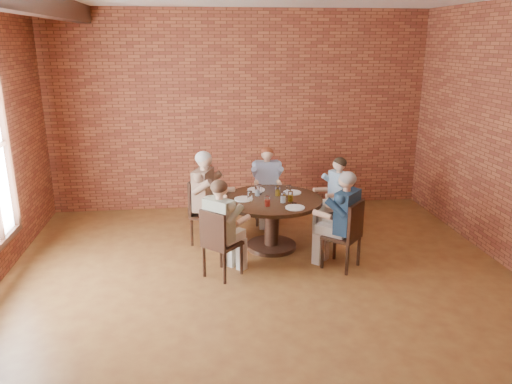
{
  "coord_description": "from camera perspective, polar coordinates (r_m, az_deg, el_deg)",
  "views": [
    {
      "loc": [
        -0.76,
        -5.09,
        2.88
      ],
      "look_at": [
        -0.02,
        1.0,
        1.01
      ],
      "focal_mm": 35.0,
      "sensor_mm": 36.0,
      "label": 1
    }
  ],
  "objects": [
    {
      "name": "glass_a",
      "position": [
        7.18,
        3.76,
        0.22
      ],
      "size": [
        0.07,
        0.07,
        0.14
      ],
      "primitive_type": "cylinder",
      "color": "white",
      "rests_on": "dining_table"
    },
    {
      "name": "plate_a",
      "position": [
        7.28,
        4.16,
        -0.05
      ],
      "size": [
        0.26,
        0.26,
        0.01
      ],
      "primitive_type": "cylinder",
      "color": "white",
      "rests_on": "dining_table"
    },
    {
      "name": "chair_a",
      "position": [
        7.68,
        9.52,
        -1.5
      ],
      "size": [
        0.47,
        0.47,
        0.88
      ],
      "rotation": [
        0.0,
        0.0,
        -1.24
      ],
      "color": "black",
      "rests_on": "floor"
    },
    {
      "name": "diner_d",
      "position": [
        6.23,
        -3.89,
        -4.22
      ],
      "size": [
        0.77,
        0.77,
        1.27
      ],
      "primitive_type": null,
      "rotation": [
        0.0,
        0.0,
        2.39
      ],
      "color": "#B8A591",
      "rests_on": "floor"
    },
    {
      "name": "plate_b",
      "position": [
        7.4,
        0.01,
        0.26
      ],
      "size": [
        0.26,
        0.26,
        0.01
      ],
      "primitive_type": "cylinder",
      "color": "white",
      "rests_on": "dining_table"
    },
    {
      "name": "glass_d",
      "position": [
        7.12,
        0.15,
        0.12
      ],
      "size": [
        0.07,
        0.07,
        0.14
      ],
      "primitive_type": "cylinder",
      "color": "white",
      "rests_on": "dining_table"
    },
    {
      "name": "glass_f",
      "position": [
        6.67,
        1.3,
        -1.06
      ],
      "size": [
        0.07,
        0.07,
        0.14
      ],
      "primitive_type": "cylinder",
      "color": "white",
      "rests_on": "dining_table"
    },
    {
      "name": "diner_e",
      "position": [
        6.54,
        9.83,
        -3.22
      ],
      "size": [
        0.81,
        0.8,
        1.3
      ],
      "primitive_type": null,
      "rotation": [
        0.0,
        0.0,
        3.98
      ],
      "color": "#192E46",
      "rests_on": "floor"
    },
    {
      "name": "diner_c",
      "position": [
        7.28,
        -5.55,
        -0.69
      ],
      "size": [
        0.83,
        0.75,
        1.37
      ],
      "primitive_type": null,
      "rotation": [
        0.0,
        0.0,
        1.22
      ],
      "color": "brown",
      "rests_on": "floor"
    },
    {
      "name": "wall_back",
      "position": [
        8.71,
        -1.86,
        9.14
      ],
      "size": [
        7.0,
        0.0,
        7.0
      ],
      "primitive_type": "plane",
      "rotation": [
        1.57,
        0.0,
        0.0
      ],
      "color": "brown",
      "rests_on": "ground"
    },
    {
      "name": "dining_table",
      "position": [
        7.09,
        1.81,
        -2.44
      ],
      "size": [
        1.42,
        1.42,
        0.75
      ],
      "color": "black",
      "rests_on": "floor"
    },
    {
      "name": "glass_c",
      "position": [
        7.2,
        0.42,
        0.31
      ],
      "size": [
        0.07,
        0.07,
        0.14
      ],
      "primitive_type": "cylinder",
      "color": "white",
      "rests_on": "dining_table"
    },
    {
      "name": "chair_b",
      "position": [
        8.17,
        1.22,
        -0.08
      ],
      "size": [
        0.42,
        0.42,
        0.9
      ],
      "rotation": [
        0.0,
        0.0,
        -0.08
      ],
      "color": "black",
      "rests_on": "floor"
    },
    {
      "name": "floor",
      "position": [
        5.9,
        1.41,
        -12.29
      ],
      "size": [
        7.0,
        7.0,
        0.0
      ],
      "primitive_type": "plane",
      "color": "olive",
      "rests_on": "ground"
    },
    {
      "name": "glass_b",
      "position": [
        7.12,
        2.49,
        0.11
      ],
      "size": [
        0.07,
        0.07,
        0.14
      ],
      "primitive_type": "cylinder",
      "color": "white",
      "rests_on": "dining_table"
    },
    {
      "name": "smartphone",
      "position": [
        6.77,
        4.39,
        -1.41
      ],
      "size": [
        0.09,
        0.14,
        0.01
      ],
      "primitive_type": "cube",
      "rotation": [
        0.0,
        0.0,
        -0.27
      ],
      "color": "black",
      "rests_on": "dining_table"
    },
    {
      "name": "chair_e",
      "position": [
        6.57,
        10.41,
        -4.59
      ],
      "size": [
        0.58,
        0.58,
        0.92
      ],
      "rotation": [
        0.0,
        0.0,
        3.98
      ],
      "color": "black",
      "rests_on": "floor"
    },
    {
      "name": "chair_d",
      "position": [
        6.23,
        -4.32,
        -5.64
      ],
      "size": [
        0.56,
        0.56,
        0.9
      ],
      "rotation": [
        0.0,
        0.0,
        2.39
      ],
      "color": "black",
      "rests_on": "floor"
    },
    {
      "name": "glass_g",
      "position": [
        6.82,
        3.11,
        -0.66
      ],
      "size": [
        0.07,
        0.07,
        0.14
      ],
      "primitive_type": "cylinder",
      "color": "white",
      "rests_on": "dining_table"
    },
    {
      "name": "diner_b",
      "position": [
        8.05,
        1.26,
        0.7
      ],
      "size": [
        0.53,
        0.63,
        1.26
      ],
      "primitive_type": null,
      "rotation": [
        0.0,
        0.0,
        -0.08
      ],
      "color": "#95A0BD",
      "rests_on": "floor"
    },
    {
      "name": "plate_c",
      "position": [
        6.97,
        -1.44,
        -0.8
      ],
      "size": [
        0.26,
        0.26,
        0.01
      ],
      "primitive_type": "cylinder",
      "color": "white",
      "rests_on": "dining_table"
    },
    {
      "name": "plate_d",
      "position": [
        6.63,
        4.48,
        -1.78
      ],
      "size": [
        0.26,
        0.26,
        0.01
      ],
      "primitive_type": "cylinder",
      "color": "white",
      "rests_on": "dining_table"
    },
    {
      "name": "glass_h",
      "position": [
        6.89,
        3.96,
        -0.5
      ],
      "size": [
        0.07,
        0.07,
        0.14
      ],
      "primitive_type": "cylinder",
      "color": "white",
      "rests_on": "dining_table"
    },
    {
      "name": "chair_c",
      "position": [
        7.36,
        -6.19,
        -1.89
      ],
      "size": [
        0.57,
        0.57,
        0.96
      ],
      "rotation": [
        0.0,
        0.0,
        1.22
      ],
      "color": "black",
      "rests_on": "floor"
    },
    {
      "name": "wall_front",
      "position": [
        2.12,
        16.15,
        -17.58
      ],
      "size": [
        7.0,
        0.0,
        7.0
      ],
      "primitive_type": "plane",
      "rotation": [
        -1.57,
        0.0,
        0.0
      ],
      "color": "brown",
      "rests_on": "ground"
    },
    {
      "name": "glass_e",
      "position": [
        6.89,
        -0.71,
        -0.46
      ],
      "size": [
        0.07,
        0.07,
        0.14
      ],
      "primitive_type": "cylinder",
      "color": "white",
      "rests_on": "dining_table"
    },
    {
      "name": "diner_a",
      "position": [
        7.6,
        9.14,
        -0.64
      ],
      "size": [
        0.69,
        0.62,
        1.22
      ],
      "primitive_type": null,
      "rotation": [
        0.0,
        0.0,
        -1.24
      ],
      "color": "#4686B8",
      "rests_on": "floor"
    }
  ]
}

